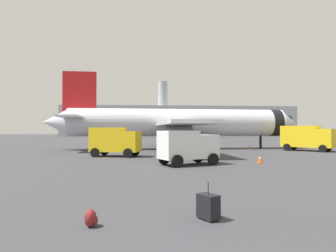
% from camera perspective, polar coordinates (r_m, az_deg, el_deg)
% --- Properties ---
extents(airplane_at_gate, '(35.74, 32.22, 10.50)m').
position_cam_1_polar(airplane_at_gate, '(41.53, 1.79, 0.61)').
color(airplane_at_gate, silver).
rests_on(airplane_at_gate, ground).
extents(service_truck, '(5.21, 3.56, 2.90)m').
position_cam_1_polar(service_truck, '(30.26, -10.13, -2.74)').
color(service_truck, yellow).
rests_on(service_truck, ground).
extents(fuel_truck, '(5.91, 5.97, 3.20)m').
position_cam_1_polar(fuel_truck, '(41.67, 25.01, -1.92)').
color(fuel_truck, yellow).
rests_on(fuel_truck, ground).
extents(cargo_van, '(4.83, 3.68, 2.60)m').
position_cam_1_polar(cargo_van, '(22.63, 3.78, -3.81)').
color(cargo_van, white).
rests_on(cargo_van, ground).
extents(safety_cone_near, '(0.44, 0.44, 0.65)m').
position_cam_1_polar(safety_cone_near, '(43.25, 15.45, -3.84)').
color(safety_cone_near, '#F2590C').
rests_on(safety_cone_near, ground).
extents(safety_cone_mid, '(0.44, 0.44, 0.72)m').
position_cam_1_polar(safety_cone_mid, '(24.90, 17.26, -6.02)').
color(safety_cone_mid, '#F2590C').
rests_on(safety_cone_mid, ground).
extents(rolling_suitcase, '(0.67, 0.75, 1.10)m').
position_cam_1_polar(rolling_suitcase, '(9.16, 7.71, -15.00)').
color(rolling_suitcase, black).
rests_on(rolling_suitcase, ground).
extents(traveller_backpack, '(0.36, 0.40, 0.48)m').
position_cam_1_polar(traveller_backpack, '(8.74, -14.53, -16.75)').
color(traveller_backpack, maroon).
rests_on(traveller_backpack, ground).
extents(terminal_building, '(103.02, 22.58, 25.22)m').
position_cam_1_polar(terminal_building, '(138.56, 2.00, 0.88)').
color(terminal_building, '#9EA3AD').
rests_on(terminal_building, ground).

